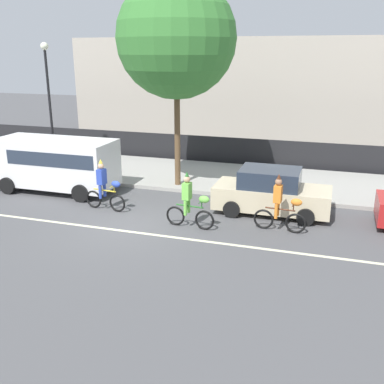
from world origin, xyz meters
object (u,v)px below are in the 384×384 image
(parked_van_white, at_px, (57,161))
(parked_car_beige, at_px, (271,192))
(parade_cyclist_orange, at_px, (281,207))
(parade_cyclist_lime, at_px, (190,204))
(parade_cyclist_cobalt, at_px, (105,188))
(street_lamp_post, at_px, (48,87))

(parked_van_white, relative_size, parked_car_beige, 1.22)
(parade_cyclist_orange, height_order, parked_van_white, parked_van_white)
(parade_cyclist_lime, xyz_separation_m, parked_car_beige, (2.34, 2.22, -0.06))
(parade_cyclist_cobalt, bearing_deg, parade_cyclist_lime, -11.48)
(parade_cyclist_orange, distance_m, parked_van_white, 9.53)
(parade_cyclist_cobalt, relative_size, parade_cyclist_lime, 1.00)
(parade_cyclist_orange, relative_size, parked_car_beige, 0.47)
(parade_cyclist_orange, distance_m, parked_car_beige, 1.70)
(parade_cyclist_cobalt, relative_size, street_lamp_post, 0.33)
(parade_cyclist_orange, xyz_separation_m, parked_car_beige, (-0.53, 1.61, -0.06))
(parade_cyclist_lime, distance_m, parked_van_white, 6.89)
(parade_cyclist_orange, relative_size, street_lamp_post, 0.33)
(parade_cyclist_lime, distance_m, street_lamp_post, 10.75)
(parked_van_white, bearing_deg, parade_cyclist_orange, -9.91)
(parade_cyclist_cobalt, bearing_deg, parked_van_white, 152.94)
(parade_cyclist_lime, xyz_separation_m, parked_van_white, (-6.50, 2.24, 0.44))
(parked_van_white, bearing_deg, street_lamp_post, 126.22)
(parade_cyclist_cobalt, distance_m, parked_van_white, 3.39)
(parade_cyclist_cobalt, distance_m, parade_cyclist_orange, 6.39)
(parade_cyclist_lime, bearing_deg, parade_cyclist_orange, 11.87)
(parade_cyclist_orange, bearing_deg, parade_cyclist_lime, -168.13)
(parade_cyclist_orange, distance_m, street_lamp_post, 12.97)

